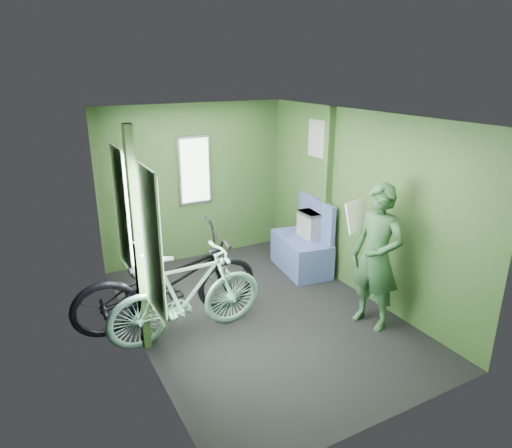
{
  "coord_description": "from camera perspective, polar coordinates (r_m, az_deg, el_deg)",
  "views": [
    {
      "loc": [
        -2.3,
        -4.16,
        2.79
      ],
      "look_at": [
        0.0,
        0.1,
        1.1
      ],
      "focal_mm": 32.0,
      "sensor_mm": 36.0,
      "label": 1
    }
  ],
  "objects": [
    {
      "name": "bench_seat",
      "position": [
        6.55,
        5.86,
        -3.18
      ],
      "size": [
        0.68,
        1.04,
        1.03
      ],
      "rotation": [
        0.0,
        0.0,
        -0.14
      ],
      "color": "navy",
      "rests_on": "ground"
    },
    {
      "name": "bicycle_black",
      "position": [
        5.41,
        -10.56,
        -12.21
      ],
      "size": [
        2.13,
        0.98,
        1.21
      ],
      "primitive_type": "imported",
      "rotation": [
        0.0,
        -0.17,
        1.54
      ],
      "color": "black",
      "rests_on": "ground"
    },
    {
      "name": "room",
      "position": [
        4.96,
        -0.04,
        3.39
      ],
      "size": [
        4.0,
        4.02,
        2.31
      ],
      "color": "black",
      "rests_on": "ground"
    },
    {
      "name": "passenger",
      "position": [
        5.13,
        14.83,
        -4.04
      ],
      "size": [
        0.53,
        0.72,
        1.63
      ],
      "rotation": [
        0.0,
        0.0,
        -1.31
      ],
      "color": "#2C5230",
      "rests_on": "ground"
    },
    {
      "name": "bicycle_mint",
      "position": [
        5.15,
        -8.28,
        -13.81
      ],
      "size": [
        1.73,
        0.62,
        1.08
      ],
      "primitive_type": "imported",
      "rotation": [
        0.0,
        -0.12,
        1.58
      ],
      "color": "#7FBD9E",
      "rests_on": "ground"
    },
    {
      "name": "waste_box",
      "position": [
        6.55,
        6.81,
        -2.05
      ],
      "size": [
        0.25,
        0.35,
        0.86
      ],
      "primitive_type": "cube",
      "color": "gray",
      "rests_on": "ground"
    }
  ]
}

